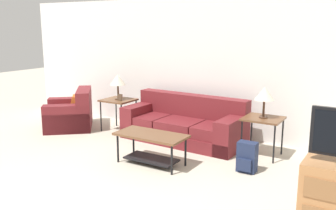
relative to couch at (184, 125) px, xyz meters
The scene contains 10 objects.
wall_back 1.21m from the couch, 87.08° to the left, with size 8.85×0.06×2.60m.
couch is the anchor object (origin of this frame).
armchair 2.46m from the couch, behind, with size 1.34×1.36×0.80m.
coffee_table 1.30m from the couch, 83.82° to the right, with size 1.09×0.52×0.48m.
side_table_left 1.50m from the couch, behind, with size 0.60×0.56×0.64m.
side_table_right 1.49m from the couch, ahead, with size 0.60×0.56×0.64m.
table_lamp_left 1.64m from the couch, behind, with size 0.31×0.31×0.50m.
table_lamp_right 1.63m from the couch, ahead, with size 0.31×0.31×0.50m.
backpack 1.71m from the couch, 29.18° to the right, with size 0.27×0.25×0.44m.
picture_frame 1.42m from the couch, behind, with size 0.10×0.04×0.13m.
Camera 1 is at (3.13, -2.07, 2.07)m, focal length 40.00 mm.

